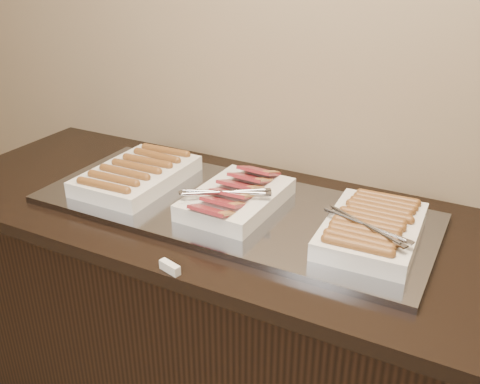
% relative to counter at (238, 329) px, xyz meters
% --- Properties ---
extents(counter, '(2.06, 0.76, 0.90)m').
position_rel_counter_xyz_m(counter, '(0.00, 0.00, 0.00)').
color(counter, black).
rests_on(counter, ground).
extents(warming_tray, '(1.20, 0.50, 0.02)m').
position_rel_counter_xyz_m(warming_tray, '(-0.02, 0.00, 0.46)').
color(warming_tray, gray).
rests_on(warming_tray, counter).
extents(dish_left, '(0.26, 0.39, 0.07)m').
position_rel_counter_xyz_m(dish_left, '(-0.37, 0.00, 0.50)').
color(dish_left, white).
rests_on(dish_left, warming_tray).
extents(dish_center, '(0.26, 0.37, 0.09)m').
position_rel_counter_xyz_m(dish_center, '(-0.00, -0.00, 0.50)').
color(dish_center, white).
rests_on(dish_center, warming_tray).
extents(dish_right, '(0.27, 0.37, 0.08)m').
position_rel_counter_xyz_m(dish_right, '(0.41, -0.00, 0.50)').
color(dish_right, white).
rests_on(dish_right, warming_tray).
extents(label_holder, '(0.06, 0.03, 0.02)m').
position_rel_counter_xyz_m(label_holder, '(0.00, -0.36, 0.46)').
color(label_holder, white).
rests_on(label_holder, counter).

